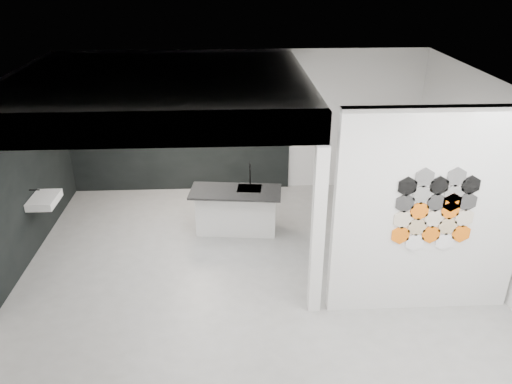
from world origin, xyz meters
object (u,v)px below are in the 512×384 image
object	(u,v)px
stockpot	(126,125)
glass_vase	(252,124)
partition_panel	(429,215)
kitchen_island	(236,210)
utensil_cup	(137,127)
bottle_dark	(181,125)
wall_basin	(44,200)
glass_bowl	(252,125)
kettle	(238,124)

from	to	relation	value
stockpot	glass_vase	xyz separation A→B (m)	(2.41, 0.00, -0.02)
partition_panel	kitchen_island	bearing A→B (deg)	138.24
utensil_cup	stockpot	bearing A→B (deg)	180.00
partition_panel	bottle_dark	xyz separation A→B (m)	(-3.45, 3.87, 0.01)
kitchen_island	utensil_cup	xyz separation A→B (m)	(-1.87, 1.70, 0.96)
wall_basin	kitchen_island	world-z (taller)	kitchen_island
kitchen_island	glass_vase	world-z (taller)	glass_vase
glass_bowl	glass_vase	xyz separation A→B (m)	(0.00, 0.00, 0.02)
partition_panel	bottle_dark	world-z (taller)	partition_panel
kitchen_island	glass_vase	bearing A→B (deg)	84.93
wall_basin	bottle_dark	distance (m)	2.94
kettle	glass_vase	xyz separation A→B (m)	(0.27, 0.00, -0.01)
wall_basin	bottle_dark	world-z (taller)	bottle_dark
partition_panel	glass_bowl	world-z (taller)	partition_panel
wall_basin	kitchen_island	bearing A→B (deg)	6.75
kettle	glass_bowl	bearing A→B (deg)	1.61
kitchen_island	kettle	world-z (taller)	kettle
wall_basin	kitchen_island	size ratio (longest dim) A/B	0.38
partition_panel	utensil_cup	world-z (taller)	partition_panel
wall_basin	glass_vase	distance (m)	4.01
stockpot	glass_bowl	world-z (taller)	stockpot
kitchen_island	glass_bowl	bearing A→B (deg)	84.93
kitchen_island	utensil_cup	distance (m)	2.71
stockpot	glass_vase	world-z (taller)	stockpot
wall_basin	stockpot	bearing A→B (deg)	64.72
wall_basin	kettle	distance (m)	3.79
glass_bowl	glass_vase	size ratio (longest dim) A/B	1.08
kettle	glass_vase	distance (m)	0.27
glass_bowl	kettle	bearing A→B (deg)	180.00
glass_vase	bottle_dark	world-z (taller)	bottle_dark
partition_panel	kettle	bearing A→B (deg)	121.20
stockpot	kettle	world-z (taller)	stockpot
glass_bowl	bottle_dark	bearing A→B (deg)	180.00
partition_panel	bottle_dark	distance (m)	5.18
partition_panel	bottle_dark	bearing A→B (deg)	131.71
kitchen_island	utensil_cup	size ratio (longest dim) A/B	14.54
kitchen_island	kettle	distance (m)	1.97
glass_bowl	glass_vase	distance (m)	0.02
wall_basin	kettle	size ratio (longest dim) A/B	3.30
partition_panel	stockpot	world-z (taller)	partition_panel
bottle_dark	kitchen_island	bearing A→B (deg)	-58.97
glass_vase	kitchen_island	bearing A→B (deg)	-101.43
kitchen_island	utensil_cup	bearing A→B (deg)	144.01
glass_vase	partition_panel	bearing A→B (deg)	-61.77
wall_basin	kettle	bearing A→B (deg)	33.46
glass_bowl	glass_vase	world-z (taller)	glass_vase
kettle	stockpot	bearing A→B (deg)	-178.39
wall_basin	glass_bowl	distance (m)	4.00
glass_vase	utensil_cup	bearing A→B (deg)	180.00
kettle	kitchen_island	bearing A→B (deg)	-91.06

